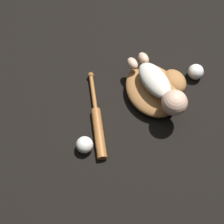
{
  "coord_description": "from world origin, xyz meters",
  "views": [
    {
      "loc": [
        0.5,
        -0.66,
        1.35
      ],
      "look_at": [
        0.0,
        -0.21,
        0.07
      ],
      "focal_mm": 50.0,
      "sensor_mm": 36.0,
      "label": 1
    }
  ],
  "objects_px": {
    "baseball_glove": "(156,89)",
    "baseball_bat": "(98,124)",
    "baseball_spare": "(196,72)",
    "baseball": "(85,145)",
    "baby_figure": "(161,88)"
  },
  "relations": [
    {
      "from": "baseball_glove",
      "to": "baby_figure",
      "type": "distance_m",
      "value": 0.11
    },
    {
      "from": "baby_figure",
      "to": "baseball_spare",
      "type": "relative_size",
      "value": 4.92
    },
    {
      "from": "baseball_glove",
      "to": "baby_figure",
      "type": "bearing_deg",
      "value": -34.58
    },
    {
      "from": "baseball_bat",
      "to": "baseball",
      "type": "relative_size",
      "value": 5.19
    },
    {
      "from": "baseball_glove",
      "to": "baseball",
      "type": "height_order",
      "value": "baseball_glove"
    },
    {
      "from": "baseball_glove",
      "to": "baseball_bat",
      "type": "height_order",
      "value": "baseball_glove"
    },
    {
      "from": "baseball_bat",
      "to": "baseball_spare",
      "type": "bearing_deg",
      "value": 78.09
    },
    {
      "from": "baseball",
      "to": "baseball_spare",
      "type": "bearing_deg",
      "value": 83.99
    },
    {
      "from": "baseball_glove",
      "to": "baseball_bat",
      "type": "relative_size",
      "value": 0.93
    },
    {
      "from": "baby_figure",
      "to": "baseball",
      "type": "bearing_deg",
      "value": -97.09
    },
    {
      "from": "baseball",
      "to": "baby_figure",
      "type": "bearing_deg",
      "value": 82.91
    },
    {
      "from": "baby_figure",
      "to": "baseball_spare",
      "type": "height_order",
      "value": "baby_figure"
    },
    {
      "from": "baby_figure",
      "to": "baseball_spare",
      "type": "xyz_separation_m",
      "value": [
        0.02,
        0.25,
        -0.09
      ]
    },
    {
      "from": "baseball_glove",
      "to": "baby_figure",
      "type": "xyz_separation_m",
      "value": [
        0.04,
        -0.03,
        0.09
      ]
    },
    {
      "from": "baseball_glove",
      "to": "baseball_spare",
      "type": "xyz_separation_m",
      "value": [
        0.06,
        0.22,
        -0.0
      ]
    }
  ]
}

